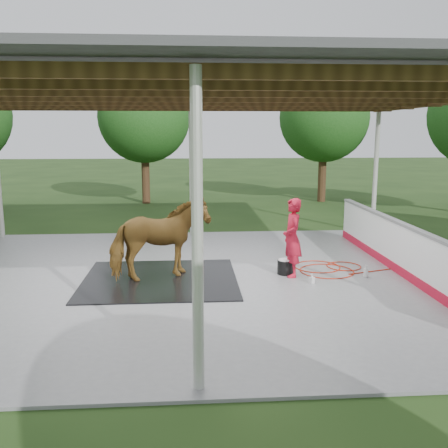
{
  "coord_description": "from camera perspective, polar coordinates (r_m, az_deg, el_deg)",
  "views": [
    {
      "loc": [
        -0.09,
        -10.42,
        3.17
      ],
      "look_at": [
        0.64,
        -0.08,
        1.25
      ],
      "focal_mm": 40.0,
      "sensor_mm": 36.0,
      "label": 1
    }
  ],
  "objects": [
    {
      "name": "pavilion_structure",
      "position": [
        10.45,
        -3.67,
        14.85
      ],
      "size": [
        12.6,
        10.6,
        4.05
      ],
      "color": "beige",
      "rests_on": "ground"
    },
    {
      "name": "soap_bottle_b",
      "position": [
        10.62,
        10.01,
        -6.17
      ],
      "size": [
        0.13,
        0.13,
        0.21
      ],
      "primitive_type": "imported",
      "rotation": [
        0.0,
        0.0,
        -1.03
      ],
      "color": "#338CD8",
      "rests_on": "concrete_slab"
    },
    {
      "name": "rubber_mat",
      "position": [
        10.82,
        -7.3,
        -6.27
      ],
      "size": [
        3.25,
        3.05,
        0.02
      ],
      "primitive_type": "cube",
      "color": "black",
      "rests_on": "concrete_slab"
    },
    {
      "name": "hose_coil",
      "position": [
        11.79,
        11.72,
        -5.0
      ],
      "size": [
        2.59,
        1.53,
        0.02
      ],
      "color": "#A2200B",
      "rests_on": "concrete_slab"
    },
    {
      "name": "concrete_slab",
      "position": [
        10.88,
        -3.43,
        -6.31
      ],
      "size": [
        12.0,
        10.0,
        0.05
      ],
      "primitive_type": "cube",
      "color": "slate",
      "rests_on": "ground"
    },
    {
      "name": "soap_bottle_a",
      "position": [
        11.29,
        15.91,
        -5.21
      ],
      "size": [
        0.12,
        0.12,
        0.28
      ],
      "primitive_type": "imported",
      "rotation": [
        0.0,
        0.0,
        0.09
      ],
      "color": "silver",
      "rests_on": "concrete_slab"
    },
    {
      "name": "tree_belt",
      "position": [
        11.34,
        -2.14,
        13.62
      ],
      "size": [
        28.0,
        28.0,
        5.8
      ],
      "color": "#382314",
      "rests_on": "ground"
    },
    {
      "name": "ground",
      "position": [
        10.89,
        -3.43,
        -6.44
      ],
      "size": [
        100.0,
        100.0,
        0.0
      ],
      "primitive_type": "plane",
      "color": "#1E3814"
    },
    {
      "name": "dasher_board",
      "position": [
        11.71,
        19.68,
        -2.83
      ],
      "size": [
        0.16,
        8.0,
        1.15
      ],
      "color": "#B50F29",
      "rests_on": "concrete_slab"
    },
    {
      "name": "wash_bucket",
      "position": [
        11.2,
        7.03,
        -4.85
      ],
      "size": [
        0.36,
        0.36,
        0.33
      ],
      "color": "black",
      "rests_on": "concrete_slab"
    },
    {
      "name": "handler",
      "position": [
        10.91,
        7.8,
        -1.55
      ],
      "size": [
        0.45,
        0.65,
        1.72
      ],
      "primitive_type": "imported",
      "rotation": [
        0.0,
        0.0,
        -1.51
      ],
      "color": "#B7132A",
      "rests_on": "concrete_slab"
    },
    {
      "name": "horse",
      "position": [
        10.61,
        -7.41,
        -1.74
      ],
      "size": [
        2.24,
        1.66,
        1.72
      ],
      "primitive_type": "imported",
      "rotation": [
        0.0,
        0.0,
        1.98
      ],
      "color": "brown",
      "rests_on": "rubber_mat"
    }
  ]
}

